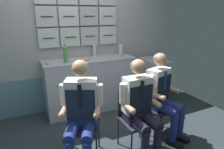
# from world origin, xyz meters

# --- Properties ---
(ground) EXTENTS (4.80, 4.80, 0.04)m
(ground) POSITION_xyz_m (0.00, 0.00, -0.02)
(ground) COLOR #2B3439
(galley_bulkhead) EXTENTS (4.20, 0.14, 2.22)m
(galley_bulkhead) POSITION_xyz_m (0.01, 1.37, 1.11)
(galley_bulkhead) COLOR #A9AAAE
(galley_bulkhead) RESTS_ON ground
(galley_counter) EXTENTS (1.66, 0.53, 0.97)m
(galley_counter) POSITION_xyz_m (0.17, 1.09, 0.49)
(galley_counter) COLOR #B6BAC6
(galley_counter) RESTS_ON ground
(service_trolley) EXTENTS (0.40, 0.65, 0.87)m
(service_trolley) POSITION_xyz_m (1.47, 0.92, 0.47)
(service_trolley) COLOR black
(service_trolley) RESTS_ON ground
(folding_chair_left) EXTENTS (0.53, 0.53, 0.83)m
(folding_chair_left) POSITION_xyz_m (-0.32, -0.05, 0.51)
(folding_chair_left) COLOR #2D2D33
(folding_chair_left) RESTS_ON ground
(crew_member_left) EXTENTS (0.58, 0.69, 1.26)m
(crew_member_left) POSITION_xyz_m (-0.39, -0.19, 0.69)
(crew_member_left) COLOR black
(crew_member_left) RESTS_ON ground
(folding_chair_right) EXTENTS (0.40, 0.41, 0.83)m
(folding_chair_right) POSITION_xyz_m (0.32, -0.19, 0.51)
(folding_chair_right) COLOR #2D2D33
(folding_chair_right) RESTS_ON ground
(crew_member_right) EXTENTS (0.49, 0.60, 1.24)m
(crew_member_right) POSITION_xyz_m (0.32, -0.35, 0.67)
(crew_member_right) COLOR black
(crew_member_right) RESTS_ON ground
(folding_chair_by_counter) EXTENTS (0.51, 0.51, 0.83)m
(folding_chair_by_counter) POSITION_xyz_m (0.77, -0.01, 0.51)
(folding_chair_by_counter) COLOR #2D2D33
(folding_chair_by_counter) RESTS_ON ground
(crew_member_by_counter) EXTENTS (0.52, 0.66, 1.24)m
(crew_member_by_counter) POSITION_xyz_m (0.82, -0.16, 0.68)
(crew_member_by_counter) COLOR black
(crew_member_by_counter) RESTS_ON ground
(sparkling_bottle_green) EXTENTS (0.07, 0.07, 0.26)m
(sparkling_bottle_green) POSITION_xyz_m (0.34, 1.27, 1.10)
(sparkling_bottle_green) COLOR silver
(sparkling_bottle_green) RESTS_ON galley_counter
(water_bottle_short) EXTENTS (0.08, 0.08, 0.29)m
(water_bottle_short) POSITION_xyz_m (-0.27, 1.03, 1.11)
(water_bottle_short) COLOR #4E9F56
(water_bottle_short) RESTS_ON galley_counter
(water_bottle_tall) EXTENTS (0.07, 0.07, 0.24)m
(water_bottle_tall) POSITION_xyz_m (0.85, 1.18, 1.09)
(water_bottle_tall) COLOR silver
(water_bottle_tall) RESTS_ON galley_counter
(espresso_cup_small) EXTENTS (0.07, 0.07, 0.07)m
(espresso_cup_small) POSITION_xyz_m (0.79, 1.01, 1.01)
(espresso_cup_small) COLOR tan
(espresso_cup_small) RESTS_ON galley_counter
(paper_cup_blue) EXTENTS (0.07, 0.07, 0.06)m
(paper_cup_blue) POSITION_xyz_m (-0.56, 1.00, 1.01)
(paper_cup_blue) COLOR tan
(paper_cup_blue) RESTS_ON galley_counter
(snack_banana) EXTENTS (0.17, 0.10, 0.04)m
(snack_banana) POSITION_xyz_m (0.08, 1.02, 0.99)
(snack_banana) COLOR yellow
(snack_banana) RESTS_ON galley_counter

